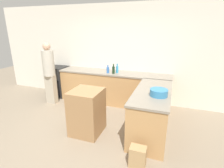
% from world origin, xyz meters
% --- Properties ---
extents(ground_plane, '(14.00, 14.00, 0.00)m').
position_xyz_m(ground_plane, '(0.00, 0.00, 0.00)').
color(ground_plane, gray).
extents(wall_back, '(8.00, 0.06, 2.70)m').
position_xyz_m(wall_back, '(0.00, 2.12, 1.35)').
color(wall_back, silver).
rests_on(wall_back, ground_plane).
extents(counter_back, '(3.11, 0.64, 0.90)m').
position_xyz_m(counter_back, '(0.00, 1.78, 0.45)').
color(counter_back, tan).
rests_on(counter_back, ground_plane).
extents(counter_peninsula, '(0.69, 1.69, 0.90)m').
position_xyz_m(counter_peninsula, '(1.21, 0.65, 0.45)').
color(counter_peninsula, tan).
rests_on(counter_peninsula, ground_plane).
extents(range_oven, '(0.58, 0.61, 0.91)m').
position_xyz_m(range_oven, '(-1.85, 1.78, 0.45)').
color(range_oven, black).
rests_on(range_oven, ground_plane).
extents(island_table, '(0.59, 0.62, 0.91)m').
position_xyz_m(island_table, '(-0.01, 0.18, 0.46)').
color(island_table, '#997047').
rests_on(island_table, ground_plane).
extents(mixing_bowl, '(0.32, 0.32, 0.12)m').
position_xyz_m(mixing_bowl, '(1.34, 0.41, 0.96)').
color(mixing_bowl, teal).
rests_on(mixing_bowl, counter_peninsula).
extents(water_bottle_blue, '(0.07, 0.07, 0.21)m').
position_xyz_m(water_bottle_blue, '(-0.12, 1.66, 0.98)').
color(water_bottle_blue, '#386BB7').
rests_on(water_bottle_blue, counter_back).
extents(wine_bottle_dark, '(0.07, 0.07, 0.26)m').
position_xyz_m(wine_bottle_dark, '(0.05, 1.64, 1.00)').
color(wine_bottle_dark, black).
rests_on(wine_bottle_dark, counter_back).
extents(dish_soap_bottle, '(0.07, 0.07, 0.25)m').
position_xyz_m(dish_soap_bottle, '(0.12, 1.75, 1.00)').
color(dish_soap_bottle, '#338CBF').
rests_on(dish_soap_bottle, counter_back).
extents(vinegar_bottle_clear, '(0.07, 0.07, 0.22)m').
position_xyz_m(vinegar_bottle_clear, '(-0.01, 1.79, 0.99)').
color(vinegar_bottle_clear, silver).
rests_on(vinegar_bottle_clear, counter_back).
extents(person_by_range, '(0.31, 0.31, 1.70)m').
position_xyz_m(person_by_range, '(-1.65, 1.16, 0.93)').
color(person_by_range, '#ADA38E').
rests_on(person_by_range, ground_plane).
extents(paper_bag, '(0.25, 0.18, 0.34)m').
position_xyz_m(paper_bag, '(1.16, -0.41, 0.17)').
color(paper_bag, '#A88456').
rests_on(paper_bag, ground_plane).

